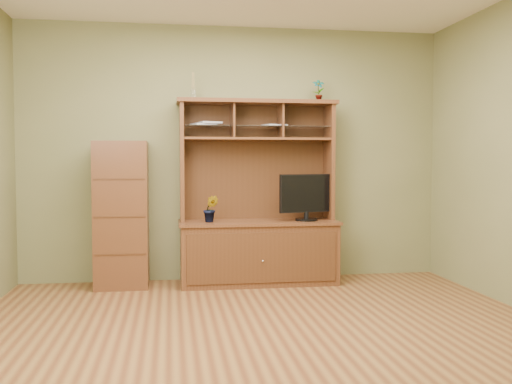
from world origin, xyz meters
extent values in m
cube|color=brown|center=(0.00, 0.00, -0.01)|extent=(4.50, 4.00, 0.02)
cube|color=#62653C|center=(0.00, 2.01, 1.35)|extent=(4.50, 0.02, 2.70)
cube|color=#62653C|center=(0.00, -2.01, 1.35)|extent=(4.50, 0.02, 2.70)
cube|color=#3F2312|center=(0.21, 1.71, 0.31)|extent=(1.60, 0.55, 0.62)
cube|color=#3C2010|center=(0.21, 1.42, 0.31)|extent=(1.50, 0.01, 0.50)
sphere|color=silver|center=(0.21, 1.41, 0.28)|extent=(0.02, 0.02, 0.02)
cube|color=#3F2312|center=(0.21, 1.71, 0.64)|extent=(1.64, 0.59, 0.03)
cube|color=#3F2312|center=(-0.57, 1.80, 1.27)|extent=(0.04, 0.35, 1.25)
cube|color=#3F2312|center=(0.99, 1.80, 1.27)|extent=(0.04, 0.35, 1.25)
cube|color=#3C2010|center=(0.21, 1.97, 1.27)|extent=(1.52, 0.02, 1.25)
cube|color=#3F2312|center=(0.21, 1.80, 1.88)|extent=(1.66, 0.40, 0.04)
cube|color=#3F2312|center=(0.21, 1.80, 1.50)|extent=(1.52, 0.32, 0.02)
cube|color=#3F2312|center=(-0.04, 1.80, 1.69)|extent=(0.02, 0.31, 0.35)
cube|color=#3F2312|center=(0.46, 1.80, 1.69)|extent=(0.02, 0.31, 0.35)
cube|color=silver|center=(0.21, 1.79, 1.63)|extent=(1.50, 0.27, 0.01)
cylinder|color=black|center=(0.71, 1.65, 0.66)|extent=(0.24, 0.24, 0.02)
cylinder|color=black|center=(0.71, 1.65, 0.71)|extent=(0.05, 0.05, 0.07)
cube|color=black|center=(0.71, 1.65, 0.94)|extent=(0.60, 0.21, 0.40)
imported|color=#33541C|center=(-0.29, 1.65, 0.79)|extent=(0.17, 0.15, 0.27)
imported|color=#386623|center=(0.87, 1.80, 2.02)|extent=(0.13, 0.10, 0.24)
cylinder|color=silver|center=(-0.45, 1.80, 1.95)|extent=(0.06, 0.06, 0.10)
cylinder|color=#9D8A4E|center=(-0.45, 1.80, 2.09)|extent=(0.04, 0.04, 0.18)
cube|color=silver|center=(-0.35, 1.80, 1.64)|extent=(0.28, 0.25, 0.02)
cube|color=silver|center=(-0.28, 1.80, 1.66)|extent=(0.25, 0.21, 0.02)
cube|color=silver|center=(0.40, 1.80, 1.64)|extent=(0.27, 0.24, 0.02)
cube|color=#3F2312|center=(-1.18, 1.74, 0.73)|extent=(0.52, 0.47, 1.46)
cube|color=#3C2010|center=(-1.18, 1.51, 0.37)|extent=(0.48, 0.01, 0.02)
cube|color=#3C2010|center=(-1.18, 1.51, 0.73)|extent=(0.48, 0.01, 0.01)
cube|color=#3C2010|center=(-1.18, 1.51, 1.10)|extent=(0.48, 0.01, 0.02)
camera|label=1|loc=(-0.69, -4.10, 1.26)|focal=40.00mm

